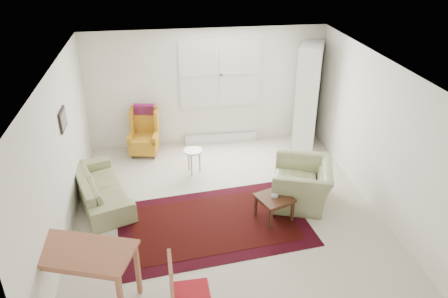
{
  "coord_description": "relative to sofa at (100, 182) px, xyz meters",
  "views": [
    {
      "loc": [
        -0.96,
        -5.97,
        4.31
      ],
      "look_at": [
        0.0,
        0.3,
        1.05
      ],
      "focal_mm": 35.0,
      "sensor_mm": 36.0,
      "label": 1
    }
  ],
  "objects": [
    {
      "name": "cabinet",
      "position": [
        4.2,
        1.66,
        0.73
      ],
      "size": [
        0.77,
        0.99,
        2.21
      ],
      "primitive_type": null,
      "rotation": [
        0.0,
        0.0,
        -0.39
      ],
      "color": "white",
      "rests_on": "ground"
    },
    {
      "name": "desk_chair",
      "position": [
        1.32,
        -2.94,
        0.15
      ],
      "size": [
        0.47,
        0.47,
        1.05
      ],
      "primitive_type": null,
      "rotation": [
        0.0,
        0.0,
        1.59
      ],
      "color": "#A96544",
      "rests_on": "ground"
    },
    {
      "name": "stool",
      "position": [
        1.67,
        0.75,
        -0.13
      ],
      "size": [
        0.42,
        0.42,
        0.49
      ],
      "primitive_type": null,
      "rotation": [
        0.0,
        0.0,
        0.17
      ],
      "color": "white",
      "rests_on": "ground"
    },
    {
      "name": "coffee_table",
      "position": [
        2.84,
        -0.96,
        -0.16
      ],
      "size": [
        0.66,
        0.66,
        0.42
      ],
      "primitive_type": null,
      "rotation": [
        0.0,
        0.0,
        0.36
      ],
      "color": "#422214",
      "rests_on": "ground"
    },
    {
      "name": "rug",
      "position": [
        1.83,
        -0.97,
        -0.36
      ],
      "size": [
        3.2,
        2.25,
        0.03
      ],
      "primitive_type": null,
      "rotation": [
        0.0,
        0.0,
        0.11
      ],
      "color": "black",
      "rests_on": "ground"
    },
    {
      "name": "sofa",
      "position": [
        0.0,
        0.0,
        0.0
      ],
      "size": [
        1.27,
        1.99,
        0.75
      ],
      "primitive_type": "imported",
      "rotation": [
        0.0,
        0.0,
        1.89
      ],
      "color": "#8C9261",
      "rests_on": "ground"
    },
    {
      "name": "room",
      "position": [
        2.12,
        -0.48,
        0.88
      ],
      "size": [
        5.04,
        5.54,
        2.51
      ],
      "color": "beige",
      "rests_on": "ground"
    },
    {
      "name": "armchair",
      "position": [
        3.43,
        -0.54,
        0.06
      ],
      "size": [
        1.28,
        1.36,
        0.87
      ],
      "primitive_type": "imported",
      "rotation": [
        0.0,
        0.0,
        -1.9
      ],
      "color": "#8C9261",
      "rests_on": "ground"
    },
    {
      "name": "wingback_chair",
      "position": [
        0.73,
        1.66,
        0.13
      ],
      "size": [
        0.69,
        0.71,
        1.01
      ],
      "primitive_type": null,
      "rotation": [
        0.0,
        0.0,
        -0.18
      ],
      "color": "#C7881E",
      "rests_on": "ground"
    },
    {
      "name": "desk",
      "position": [
        0.03,
        -2.35,
        0.04
      ],
      "size": [
        1.47,
        1.06,
        0.84
      ],
      "primitive_type": null,
      "rotation": [
        0.0,
        0.0,
        -0.34
      ],
      "color": "#A96544",
      "rests_on": "ground"
    }
  ]
}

